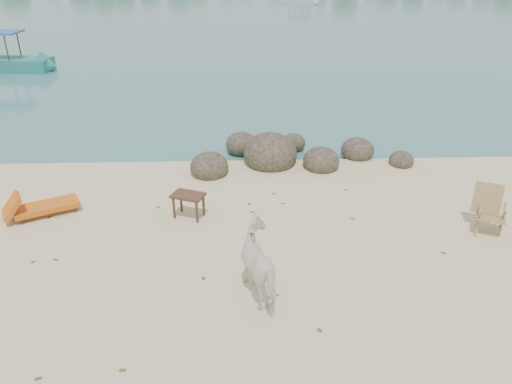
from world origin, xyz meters
TOP-DOWN VIEW (x-y plane):
  - boulders at (1.38, 5.90)m, footprint 6.26×2.87m
  - cow at (0.57, -0.11)m, footprint 1.17×1.64m
  - side_table at (-0.99, 2.73)m, footprint 0.83×0.69m
  - lounge_chair at (-4.29, 3.01)m, footprint 1.86×1.36m
  - deck_chair at (5.55, 1.83)m, footprint 0.88×0.91m
  - dead_leaves at (-0.35, 1.05)m, footprint 8.61×7.44m

SIDE VIEW (x-z plane):
  - dead_leaves at x=-0.35m, z-range 0.01..0.01m
  - boulders at x=1.38m, z-range -0.36..0.78m
  - lounge_chair at x=-4.29m, z-range 0.00..0.53m
  - side_table at x=-0.99m, z-range 0.00..0.57m
  - deck_chair at x=5.55m, z-range 0.00..1.00m
  - cow at x=0.57m, z-range 0.00..1.27m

